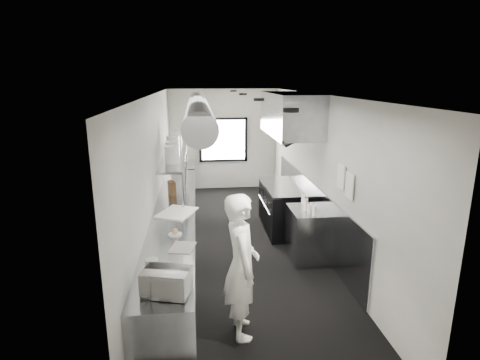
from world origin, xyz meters
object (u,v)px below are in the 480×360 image
object	(u,v)px
squeeze_bottle_e	(303,199)
small_plate	(175,234)
range	(284,207)
far_work_table	(182,181)
squeeze_bottle_a	(314,211)
squeeze_bottle_d	(306,203)
bottle_station	(309,234)
plate_stack_a	(172,155)
cutting_board	(177,212)
deli_tub_b	(152,263)
squeeze_bottle_c	(305,205)
exhaust_hood	(290,114)
plate_stack_b	(173,150)
plate_stack_c	(173,145)
squeeze_bottle_b	(309,209)
plate_stack_d	(176,140)
deli_tub_a	(153,269)
microwave	(166,282)
knife_block	(172,188)
line_cook	(241,266)
pass_shelf	(175,157)
prep_counter	(175,235)

from	to	relation	value
squeeze_bottle_e	small_plate	bearing A→B (deg)	-151.66
range	far_work_table	size ratio (longest dim) A/B	1.33
squeeze_bottle_a	squeeze_bottle_d	distance (m)	0.43
bottle_station	plate_stack_a	world-z (taller)	plate_stack_a
small_plate	cutting_board	xyz separation A→B (m)	(-0.02, 0.94, 0.00)
far_work_table	deli_tub_b	bearing A→B (deg)	-91.59
squeeze_bottle_c	squeeze_bottle_d	xyz separation A→B (m)	(0.07, 0.18, -0.02)
exhaust_hood	plate_stack_b	size ratio (longest dim) A/B	6.46
plate_stack_c	squeeze_bottle_b	distance (m)	3.17
small_plate	plate_stack_d	bearing A→B (deg)	91.80
plate_stack_d	squeeze_bottle_c	bearing A→B (deg)	-47.48
squeeze_bottle_b	squeeze_bottle_c	world-z (taller)	squeeze_bottle_c
deli_tub_a	microwave	bearing A→B (deg)	-68.03
plate_stack_a	plate_stack_c	size ratio (longest dim) A/B	0.84
cutting_board	plate_stack_c	world-z (taller)	plate_stack_c
microwave	squeeze_bottle_d	size ratio (longest dim) A/B	2.76
squeeze_bottle_e	far_work_table	bearing A→B (deg)	122.43
deli_tub_b	small_plate	world-z (taller)	deli_tub_b
bottle_station	deli_tub_a	size ratio (longest dim) A/B	6.95
exhaust_hood	plate_stack_b	distance (m)	2.39
exhaust_hood	knife_block	xyz separation A→B (m)	(-2.34, -0.23, -1.36)
plate_stack_b	microwave	bearing A→B (deg)	-88.30
knife_block	deli_tub_b	bearing A→B (deg)	-109.81
squeeze_bottle_a	far_work_table	bearing A→B (deg)	118.60
microwave	squeeze_bottle_c	size ratio (longest dim) A/B	2.27
line_cook	squeeze_bottle_c	xyz separation A→B (m)	(1.31, 1.88, 0.10)
pass_shelf	knife_block	distance (m)	0.73
prep_counter	cutting_board	xyz separation A→B (m)	(0.05, -0.12, 0.46)
small_plate	squeeze_bottle_d	size ratio (longest dim) A/B	1.22
squeeze_bottle_b	squeeze_bottle_c	distance (m)	0.14
exhaust_hood	line_cook	xyz separation A→B (m)	(-1.35, -3.32, -1.49)
plate_stack_a	far_work_table	bearing A→B (deg)	89.10
far_work_table	squeeze_bottle_a	size ratio (longest dim) A/B	7.17
deli_tub_a	plate_stack_a	xyz separation A→B (m)	(0.09, 2.90, 0.78)
prep_counter	plate_stack_b	size ratio (longest dim) A/B	17.63
prep_counter	plate_stack_a	size ratio (longest dim) A/B	19.43
far_work_table	line_cook	size ratio (longest dim) A/B	0.66
knife_block	microwave	bearing A→B (deg)	-106.17
microwave	plate_stack_a	xyz separation A→B (m)	(-0.10, 3.38, 0.69)
cutting_board	squeeze_bottle_e	size ratio (longest dim) A/B	3.58
deli_tub_a	plate_stack_a	bearing A→B (deg)	88.22
bottle_station	squeeze_bottle_a	distance (m)	0.61
prep_counter	plate_stack_a	distance (m)	1.48
cutting_board	squeeze_bottle_c	xyz separation A→B (m)	(2.16, -0.11, 0.09)
line_cook	plate_stack_c	world-z (taller)	plate_stack_c
squeeze_bottle_d	prep_counter	bearing A→B (deg)	178.47
deli_tub_b	squeeze_bottle_a	world-z (taller)	squeeze_bottle_a
exhaust_hood	knife_block	size ratio (longest dim) A/B	8.58
plate_stack_c	squeeze_bottle_e	world-z (taller)	plate_stack_c
knife_block	plate_stack_a	world-z (taller)	plate_stack_a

